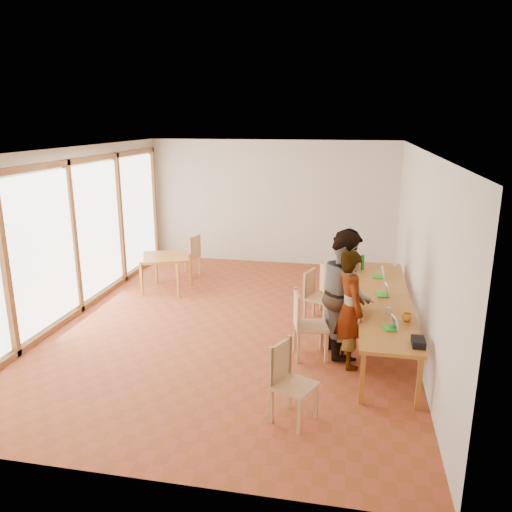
{
  "coord_description": "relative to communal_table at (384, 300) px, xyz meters",
  "views": [
    {
      "loc": [
        1.93,
        -7.91,
        3.48
      ],
      "look_at": [
        0.28,
        0.54,
        1.1
      ],
      "focal_mm": 35.0,
      "sensor_mm": 36.0,
      "label": 1
    }
  ],
  "objects": [
    {
      "name": "clear_glass",
      "position": [
        0.02,
        -0.68,
        0.09
      ],
      "size": [
        0.07,
        0.07,
        0.09
      ],
      "primitive_type": "cylinder",
      "color": "silver",
      "rests_on": "communal_table"
    },
    {
      "name": "condiment_cup",
      "position": [
        0.31,
        1.83,
        0.08
      ],
      "size": [
        0.08,
        0.08,
        0.06
      ],
      "primitive_type": "cylinder",
      "color": "white",
      "rests_on": "communal_table"
    },
    {
      "name": "person_mid",
      "position": [
        -0.61,
        -0.49,
        0.25
      ],
      "size": [
        0.94,
        1.09,
        1.91
      ],
      "primitive_type": "imported",
      "rotation": [
        0.0,
        0.0,
        1.84
      ],
      "color": "gray",
      "rests_on": "ground"
    },
    {
      "name": "yellow_mug",
      "position": [
        0.26,
        -0.91,
        0.1
      ],
      "size": [
        0.14,
        0.14,
        0.11
      ],
      "primitive_type": "imported",
      "rotation": [
        0.0,
        0.0,
        0.07
      ],
      "color": "orange",
      "rests_on": "communal_table"
    },
    {
      "name": "laptop_far",
      "position": [
        -0.02,
        1.05,
        0.1
      ],
      "size": [
        0.22,
        0.25,
        0.2
      ],
      "rotation": [
        0.0,
        0.0,
        -0.07
      ],
      "color": "green",
      "rests_on": "communal_table"
    },
    {
      "name": "chair_far",
      "position": [
        -1.16,
        0.66,
        -0.14
      ],
      "size": [
        0.55,
        0.55,
        0.49
      ],
      "rotation": [
        0.0,
        0.0,
        -0.35
      ],
      "color": "tan",
      "rests_on": "ground"
    },
    {
      "name": "wall_right",
      "position": [
        0.5,
        0.24,
        0.8
      ],
      "size": [
        0.1,
        8.0,
        3.0
      ],
      "primitive_type": "cube",
      "color": "beige",
      "rests_on": "ground"
    },
    {
      "name": "wall_front",
      "position": [
        -2.5,
        -3.76,
        0.8
      ],
      "size": [
        6.0,
        0.1,
        3.0
      ],
      "primitive_type": "cube",
      "color": "beige",
      "rests_on": "ground"
    },
    {
      "name": "ground",
      "position": [
        -2.5,
        0.24,
        -0.7
      ],
      "size": [
        8.0,
        8.0,
        0.0
      ],
      "primitive_type": "plane",
      "color": "#9F4226",
      "rests_on": "ground"
    },
    {
      "name": "pink_phone",
      "position": [
        -0.19,
        -0.2,
        0.05
      ],
      "size": [
        0.05,
        0.1,
        0.01
      ],
      "primitive_type": "cube",
      "color": "#C84665",
      "rests_on": "communal_table"
    },
    {
      "name": "chair_mid",
      "position": [
        -1.19,
        -0.78,
        -0.07
      ],
      "size": [
        0.58,
        0.58,
        0.55
      ],
      "rotation": [
        0.0,
        0.0,
        0.23
      ],
      "color": "tan",
      "rests_on": "ground"
    },
    {
      "name": "communal_table",
      "position": [
        0.0,
        0.0,
        0.0
      ],
      "size": [
        0.8,
        4.0,
        0.75
      ],
      "color": "#B37627",
      "rests_on": "ground"
    },
    {
      "name": "green_bottle",
      "position": [
        -0.33,
        1.47,
        0.19
      ],
      "size": [
        0.07,
        0.07,
        0.28
      ],
      "primitive_type": "cylinder",
      "color": "#0F641E",
      "rests_on": "communal_table"
    },
    {
      "name": "wall_back",
      "position": [
        -2.5,
        4.24,
        0.8
      ],
      "size": [
        6.0,
        0.1,
        3.0
      ],
      "primitive_type": "cube",
      "color": "beige",
      "rests_on": "ground"
    },
    {
      "name": "chair_empty",
      "position": [
        -0.91,
        1.02,
        -0.13
      ],
      "size": [
        0.57,
        0.57,
        0.5
      ],
      "rotation": [
        0.0,
        0.0,
        0.36
      ],
      "color": "tan",
      "rests_on": "ground"
    },
    {
      "name": "window_wall",
      "position": [
        -5.46,
        0.24,
        0.8
      ],
      "size": [
        0.1,
        8.0,
        3.0
      ],
      "primitive_type": "cube",
      "color": "white",
      "rests_on": "ground"
    },
    {
      "name": "chair_near",
      "position": [
        -1.22,
        -2.42,
        -0.11
      ],
      "size": [
        0.6,
        0.6,
        0.51
      ],
      "rotation": [
        0.0,
        0.0,
        -0.44
      ],
      "color": "tan",
      "rests_on": "ground"
    },
    {
      "name": "ceiling",
      "position": [
        -2.5,
        0.24,
        2.32
      ],
      "size": [
        6.0,
        8.0,
        0.04
      ],
      "primitive_type": "cube",
      "color": "white",
      "rests_on": "wall_back"
    },
    {
      "name": "person_far",
      "position": [
        -0.62,
        1.42,
        0.06
      ],
      "size": [
        0.82,
        1.1,
        1.52
      ],
      "primitive_type": "imported",
      "rotation": [
        0.0,
        0.0,
        1.29
      ],
      "color": "gray",
      "rests_on": "ground"
    },
    {
      "name": "chair_spare",
      "position": [
        -4.1,
        2.77,
        -0.12
      ],
      "size": [
        0.53,
        0.53,
        0.5
      ],
      "rotation": [
        0.0,
        0.0,
        2.91
      ],
      "color": "tan",
      "rests_on": "ground"
    },
    {
      "name": "laptop_near",
      "position": [
        0.03,
        -1.23,
        0.1
      ],
      "size": [
        0.23,
        0.25,
        0.18
      ],
      "rotation": [
        0.0,
        0.0,
        0.24
      ],
      "color": "green",
      "rests_on": "communal_table"
    },
    {
      "name": "laptop_mid",
      "position": [
        0.0,
        0.09,
        0.1
      ],
      "size": [
        0.23,
        0.26,
        0.2
      ],
      "rotation": [
        0.0,
        0.0,
        0.13
      ],
      "color": "green",
      "rests_on": "communal_table"
    },
    {
      "name": "black_pouch",
      "position": [
        0.32,
        -1.7,
        0.09
      ],
      "size": [
        0.16,
        0.26,
        0.09
      ],
      "primitive_type": "cube",
      "color": "black",
      "rests_on": "communal_table"
    },
    {
      "name": "person_near",
      "position": [
        -0.52,
        -0.91,
        0.16
      ],
      "size": [
        0.61,
        0.73,
        1.72
      ],
      "primitive_type": "imported",
      "rotation": [
        0.0,
        0.0,
        1.93
      ],
      "color": "gray",
      "rests_on": "ground"
    },
    {
      "name": "side_table",
      "position": [
        -4.3,
        1.69,
        -0.03
      ],
      "size": [
        0.9,
        0.9,
        0.75
      ],
      "rotation": [
        0.0,
        0.0,
        0.4
      ],
      "color": "#B37627",
      "rests_on": "ground"
    }
  ]
}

